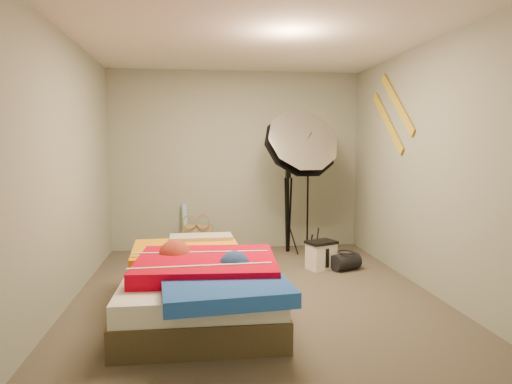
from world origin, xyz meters
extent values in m
plane|color=brown|center=(0.00, 0.00, 0.00)|extent=(4.00, 4.00, 0.00)
plane|color=silver|center=(0.00, 0.00, 2.50)|extent=(4.00, 4.00, 0.00)
plane|color=gray|center=(0.00, 2.00, 1.25)|extent=(3.50, 0.00, 3.50)
plane|color=gray|center=(0.00, -2.00, 1.25)|extent=(3.50, 0.00, 3.50)
plane|color=gray|center=(-1.75, 0.00, 1.25)|extent=(0.00, 4.00, 4.00)
plane|color=gray|center=(1.75, 0.00, 1.25)|extent=(0.00, 4.00, 4.00)
cube|color=tan|center=(-0.56, 1.70, 0.20)|extent=(0.42, 0.23, 0.41)
cylinder|color=#4C98CC|center=(-0.73, 1.90, 0.33)|extent=(0.11, 0.20, 0.65)
cube|color=white|center=(0.90, 0.74, 0.16)|extent=(0.37, 0.33, 0.31)
cylinder|color=black|center=(1.18, 0.65, 0.10)|extent=(0.38, 0.30, 0.20)
cube|color=gold|center=(1.73, 0.60, 1.95)|extent=(0.02, 0.91, 0.78)
cube|color=gold|center=(1.73, 0.85, 1.75)|extent=(0.02, 0.91, 0.78)
cube|color=#4E412A|center=(-0.53, -0.52, 0.12)|extent=(1.30, 1.85, 0.24)
cube|color=white|center=(-0.53, -0.52, 0.32)|extent=(1.27, 1.81, 0.16)
cube|color=#FF9B13|center=(-0.66, -0.10, 0.44)|extent=(1.06, 0.94, 0.13)
cube|color=red|center=(-0.49, -0.66, 0.46)|extent=(1.21, 1.04, 0.15)
cube|color=blue|center=(-0.36, -1.21, 0.43)|extent=(0.98, 0.81, 0.11)
cube|color=#C1889A|center=(-0.52, 0.26, 0.48)|extent=(0.65, 0.31, 0.13)
cylinder|color=black|center=(0.91, 1.45, 0.78)|extent=(0.03, 0.03, 1.56)
cube|color=black|center=(0.91, 1.45, 1.51)|extent=(0.06, 0.06, 0.10)
cone|color=silver|center=(0.76, 1.31, 1.46)|extent=(1.15, 0.78, 1.14)
cylinder|color=black|center=(0.68, 1.67, 0.51)|extent=(0.04, 0.04, 1.03)
cube|color=black|center=(0.68, 1.67, 1.08)|extent=(0.07, 0.07, 0.11)
camera|label=1|loc=(-0.55, -4.44, 1.48)|focal=32.00mm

